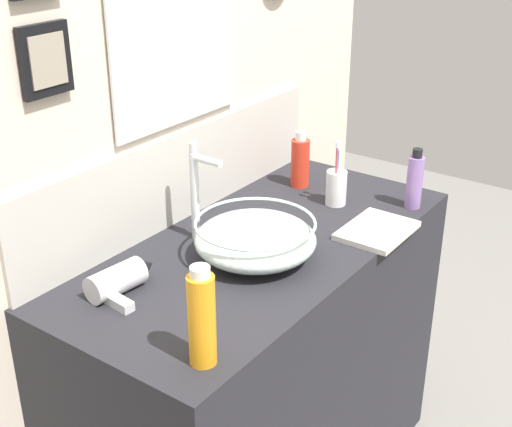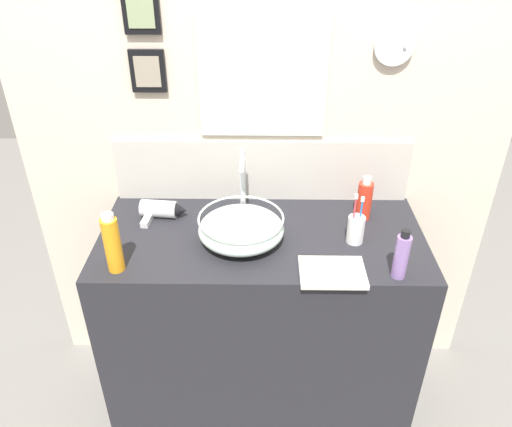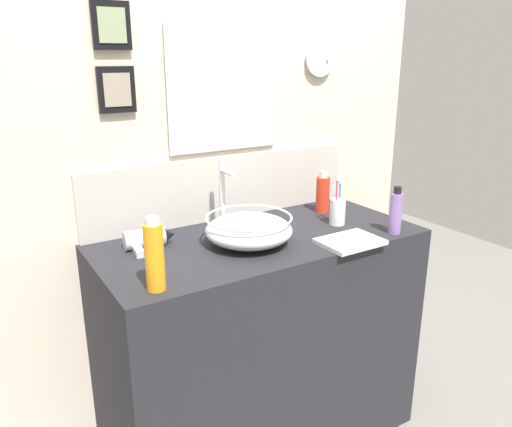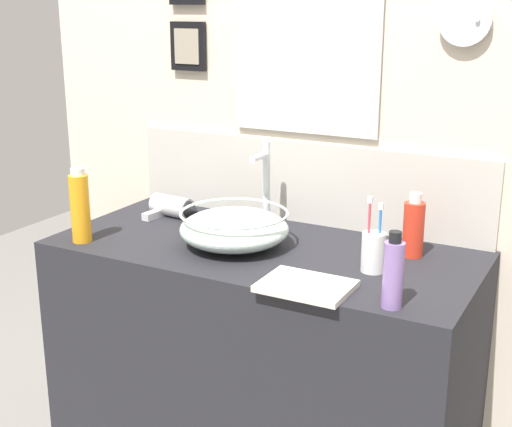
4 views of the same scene
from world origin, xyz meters
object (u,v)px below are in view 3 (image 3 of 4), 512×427
(glass_bowl_sink, at_px, (249,230))
(faucet, at_px, (223,191))
(shampoo_bottle, at_px, (323,194))
(spray_bottle, at_px, (154,256))
(hair_drier, at_px, (148,239))
(hand_towel, at_px, (350,242))
(lotion_bottle, at_px, (396,212))
(toothbrush_cup, at_px, (338,211))

(glass_bowl_sink, xyz_separation_m, faucet, (0.00, 0.20, 0.10))
(faucet, distance_m, shampoo_bottle, 0.49)
(glass_bowl_sink, bearing_deg, faucet, 90.00)
(faucet, height_order, spray_bottle, faucet)
(glass_bowl_sink, xyz_separation_m, hair_drier, (-0.33, 0.16, -0.02))
(glass_bowl_sink, height_order, hand_towel, glass_bowl_sink)
(hair_drier, xyz_separation_m, hand_towel, (0.65, -0.36, -0.03))
(faucet, relative_size, shampoo_bottle, 1.52)
(shampoo_bottle, bearing_deg, hand_towel, -114.16)
(faucet, distance_m, hair_drier, 0.35)
(glass_bowl_sink, bearing_deg, lotion_bottle, -20.18)
(lotion_bottle, relative_size, spray_bottle, 0.83)
(glass_bowl_sink, height_order, faucet, faucet)
(faucet, relative_size, lotion_bottle, 1.49)
(lotion_bottle, bearing_deg, shampoo_bottle, 99.21)
(hair_drier, height_order, spray_bottle, spray_bottle)
(faucet, xyz_separation_m, shampoo_bottle, (0.49, -0.02, -0.07))
(hand_towel, bearing_deg, lotion_bottle, -1.43)
(hair_drier, bearing_deg, spray_bottle, -106.60)
(spray_bottle, relative_size, hand_towel, 1.00)
(lotion_bottle, height_order, hand_towel, lotion_bottle)
(shampoo_bottle, distance_m, lotion_bottle, 0.38)
(faucet, relative_size, spray_bottle, 1.24)
(toothbrush_cup, relative_size, hand_towel, 0.92)
(hair_drier, relative_size, lotion_bottle, 1.02)
(glass_bowl_sink, distance_m, lotion_bottle, 0.58)
(faucet, distance_m, hand_towel, 0.53)
(toothbrush_cup, xyz_separation_m, lotion_bottle, (0.12, -0.20, 0.03))
(toothbrush_cup, bearing_deg, lotion_bottle, -59.69)
(hand_towel, bearing_deg, shampoo_bottle, 65.84)
(faucet, xyz_separation_m, hair_drier, (-0.33, -0.03, -0.12))
(faucet, xyz_separation_m, lotion_bottle, (0.55, -0.40, -0.07))
(toothbrush_cup, relative_size, shampoo_bottle, 1.12)
(hair_drier, relative_size, spray_bottle, 0.85)
(hand_towel, bearing_deg, spray_bottle, 178.55)
(hair_drier, xyz_separation_m, toothbrush_cup, (0.75, -0.16, 0.02))
(toothbrush_cup, bearing_deg, spray_bottle, -168.26)
(glass_bowl_sink, bearing_deg, hair_drier, 153.28)
(toothbrush_cup, xyz_separation_m, shampoo_bottle, (0.06, 0.17, 0.03))
(glass_bowl_sink, bearing_deg, spray_bottle, -157.69)
(glass_bowl_sink, distance_m, shampoo_bottle, 0.52)
(hand_towel, bearing_deg, glass_bowl_sink, 148.74)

